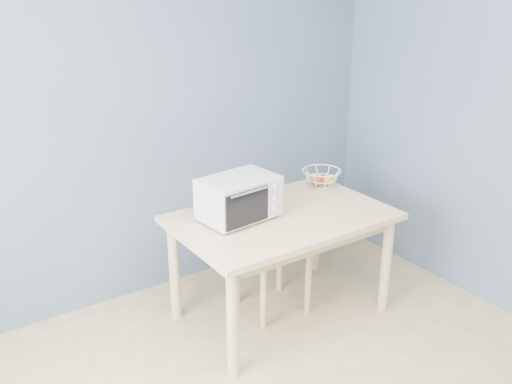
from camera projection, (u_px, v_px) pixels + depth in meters
room at (368, 244)px, 2.09m from camera, size 4.01×4.51×2.61m
dining_table at (282, 229)px, 3.76m from camera, size 1.40×0.90×0.75m
toaster_oven at (237, 198)px, 3.60m from camera, size 0.51×0.40×0.28m
fruit_basket at (321, 178)px, 4.19m from camera, size 0.37×0.37×0.13m
dining_chair at (269, 249)px, 3.94m from camera, size 0.45×0.45×0.90m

